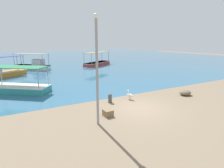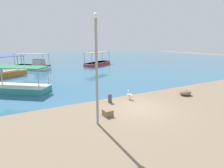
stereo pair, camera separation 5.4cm
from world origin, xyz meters
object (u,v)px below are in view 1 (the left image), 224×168
object	(u,v)px
mooring_bollard	(110,98)
net_pile	(185,93)
pelican	(130,95)
fishing_boat_near_left	(3,72)
fishing_boat_outer	(20,87)
fishing_boat_center	(97,63)
fishing_boat_near_right	(33,65)
cargo_crate	(108,113)
lamp_post	(97,66)

from	to	relation	value
mooring_bollard	net_pile	size ratio (longest dim) A/B	0.69
pelican	fishing_boat_near_left	bearing A→B (deg)	121.23
fishing_boat_outer	fishing_boat_center	bearing A→B (deg)	45.86
fishing_boat_near_left	fishing_boat_outer	distance (m)	9.58
mooring_bollard	pelican	bearing A→B (deg)	-2.40
fishing_boat_near_right	pelican	xyz separation A→B (m)	(5.60, -21.51, -0.28)
fishing_boat_near_right	cargo_crate	xyz separation A→B (m)	(2.57, -23.58, -0.45)
lamp_post	mooring_bollard	size ratio (longest dim) A/B	8.23
fishing_boat_near_right	fishing_boat_center	bearing A→B (deg)	-0.40
fishing_boat_near_left	mooring_bollard	size ratio (longest dim) A/B	7.73
fishing_boat_center	lamp_post	xyz separation A→B (m)	(-10.41, -24.26, 2.88)
fishing_boat_near_left	lamp_post	bearing A→B (deg)	-73.17
lamp_post	fishing_boat_center	bearing A→B (deg)	66.78
fishing_boat_center	fishing_boat_near_right	xyz separation A→B (m)	(-11.97, 0.08, 0.17)
fishing_boat_near_left	net_pile	distance (m)	22.87
fishing_boat_near_right	fishing_boat_near_left	bearing A→B (deg)	-127.76
lamp_post	fishing_boat_near_right	bearing A→B (deg)	93.66
pelican	cargo_crate	bearing A→B (deg)	-145.72
pelican	mooring_bollard	xyz separation A→B (m)	(-1.77, 0.07, 0.01)
mooring_bollard	fishing_boat_near_right	bearing A→B (deg)	100.15
fishing_boat_near_right	net_pile	size ratio (longest dim) A/B	5.50
net_pile	mooring_bollard	bearing A→B (deg)	168.56
fishing_boat_outer	cargo_crate	xyz separation A→B (m)	(4.87, -8.80, -0.28)
fishing_boat_outer	pelican	distance (m)	10.38
pelican	cargo_crate	xyz separation A→B (m)	(-3.03, -2.07, -0.17)
fishing_boat_outer	pelican	bearing A→B (deg)	-40.43
fishing_boat_center	pelican	size ratio (longest dim) A/B	8.59
fishing_boat_outer	mooring_bollard	size ratio (longest dim) A/B	7.66
lamp_post	net_pile	distance (m)	9.73
fishing_boat_near_left	fishing_boat_outer	world-z (taller)	fishing_boat_near_left
pelican	lamp_post	distance (m)	5.77
pelican	mooring_bollard	distance (m)	1.77
fishing_boat_outer	cargo_crate	bearing A→B (deg)	-61.03
fishing_boat_outer	fishing_boat_near_right	xyz separation A→B (m)	(2.30, 14.78, 0.17)
fishing_boat_center	mooring_bollard	size ratio (longest dim) A/B	9.41
pelican	mooring_bollard	bearing A→B (deg)	177.60
lamp_post	net_pile	size ratio (longest dim) A/B	5.67
fishing_boat_outer	fishing_boat_near_right	size ratio (longest dim) A/B	0.96
fishing_boat_near_right	cargo_crate	world-z (taller)	fishing_boat_near_right
fishing_boat_center	mooring_bollard	bearing A→B (deg)	-110.84
pelican	lamp_post	size ratio (longest dim) A/B	0.13
fishing_boat_outer	cargo_crate	distance (m)	10.06
fishing_boat_near_left	net_pile	size ratio (longest dim) A/B	5.32
fishing_boat_near_left	lamp_post	distance (m)	19.99
mooring_bollard	fishing_boat_center	bearing A→B (deg)	69.16
lamp_post	cargo_crate	bearing A→B (deg)	36.77
fishing_boat_center	net_pile	xyz separation A→B (m)	(-1.33, -22.73, -0.26)
fishing_boat_near_left	pelican	size ratio (longest dim) A/B	7.05
fishing_boat_near_left	lamp_post	world-z (taller)	lamp_post
fishing_boat_near_left	fishing_boat_near_right	xyz separation A→B (m)	(4.17, 5.39, 0.06)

